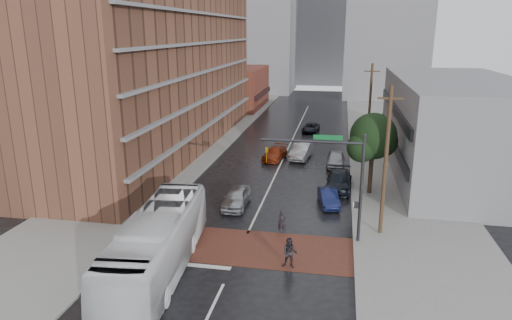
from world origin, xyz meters
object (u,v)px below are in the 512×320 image
(transit_bus, at_px, (158,243))
(car_travel_b, at_px, (301,151))
(pedestrian_b, at_px, (290,253))
(car_parked_far, at_px, (336,159))
(car_travel_c, at_px, (275,153))
(car_parked_mid, at_px, (339,181))
(suv_travel, at_px, (311,128))
(car_travel_a, at_px, (236,198))
(pedestrian_a, at_px, (282,222))
(car_parked_near, at_px, (329,197))

(transit_bus, bearing_deg, car_travel_b, 71.71)
(pedestrian_b, bearing_deg, car_parked_far, 89.23)
(car_travel_c, xyz_separation_m, car_parked_far, (6.43, -1.32, 0.10))
(car_parked_mid, bearing_deg, suv_travel, 102.92)
(car_travel_a, bearing_deg, car_travel_c, 85.88)
(pedestrian_a, height_order, suv_travel, pedestrian_a)
(car_travel_a, bearing_deg, pedestrian_a, -45.56)
(car_parked_mid, relative_size, car_parked_far, 1.18)
(suv_travel, bearing_deg, car_parked_mid, -74.43)
(car_travel_b, bearing_deg, car_parked_far, -24.00)
(car_parked_near, bearing_deg, pedestrian_a, -126.96)
(transit_bus, distance_m, suv_travel, 39.47)
(transit_bus, bearing_deg, car_travel_c, 77.40)
(transit_bus, distance_m, car_parked_far, 25.14)
(car_parked_near, distance_m, car_parked_mid, 3.97)
(car_travel_b, relative_size, suv_travel, 1.17)
(suv_travel, distance_m, car_parked_far, 16.18)
(car_travel_b, bearing_deg, transit_bus, -95.54)
(car_parked_mid, xyz_separation_m, car_parked_far, (-0.36, 7.14, -0.00))
(suv_travel, bearing_deg, pedestrian_a, -83.72)
(pedestrian_b, relative_size, car_travel_a, 0.41)
(pedestrian_b, distance_m, car_travel_c, 23.10)
(pedestrian_a, height_order, car_travel_c, pedestrian_a)
(car_parked_near, bearing_deg, car_travel_a, -177.04)
(car_travel_b, height_order, car_travel_c, car_travel_b)
(car_travel_c, bearing_deg, car_parked_far, -1.71)
(pedestrian_a, distance_m, car_parked_mid, 10.43)
(car_travel_a, bearing_deg, suv_travel, 82.32)
(transit_bus, height_order, car_travel_a, transit_bus)
(car_travel_c, distance_m, car_parked_mid, 10.85)
(car_travel_c, bearing_deg, transit_bus, -87.22)
(suv_travel, bearing_deg, car_travel_b, -84.61)
(car_parked_mid, bearing_deg, car_parked_far, 95.97)
(car_travel_a, distance_m, car_parked_near, 7.24)
(transit_bus, xyz_separation_m, pedestrian_b, (7.24, 1.85, -0.86))
(pedestrian_b, relative_size, car_travel_b, 0.37)
(car_travel_b, height_order, suv_travel, car_travel_b)
(pedestrian_a, distance_m, car_travel_a, 5.88)
(pedestrian_a, distance_m, car_parked_near, 6.56)
(transit_bus, height_order, car_parked_mid, transit_bus)
(suv_travel, distance_m, car_parked_near, 27.00)
(pedestrian_a, xyz_separation_m, pedestrian_b, (1.04, -4.49, 0.10))
(pedestrian_a, height_order, car_parked_near, pedestrian_a)
(transit_bus, distance_m, pedestrian_b, 7.52)
(car_parked_near, bearing_deg, transit_bus, -137.25)
(car_travel_b, relative_size, car_parked_far, 1.12)
(car_travel_a, height_order, car_travel_c, car_travel_a)
(transit_bus, height_order, pedestrian_b, transit_bus)
(pedestrian_b, xyz_separation_m, suv_travel, (-1.35, 37.16, -0.32))
(pedestrian_b, height_order, car_travel_b, pedestrian_b)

